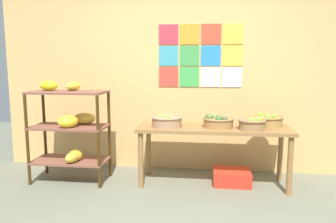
% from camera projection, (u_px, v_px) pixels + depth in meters
% --- Properties ---
extents(back_wall_with_art, '(4.89, 0.07, 2.73)m').
position_uv_depth(back_wall_with_art, '(180.00, 68.00, 4.25)').
color(back_wall_with_art, '#E0AE66').
rests_on(back_wall_with_art, ground).
extents(banana_shelf_unit, '(0.90, 0.55, 1.22)m').
position_uv_depth(banana_shelf_unit, '(71.00, 125.00, 3.88)').
color(banana_shelf_unit, '#3F280C').
rests_on(banana_shelf_unit, ground).
extents(display_table, '(1.77, 0.60, 0.70)m').
position_uv_depth(display_table, '(213.00, 134.00, 3.77)').
color(display_table, olive).
rests_on(display_table, ground).
extents(fruit_basket_back_left, '(0.31, 0.31, 0.14)m').
position_uv_depth(fruit_basket_back_left, '(252.00, 123.00, 3.59)').
color(fruit_basket_back_left, '#987045').
rests_on(fruit_basket_back_left, display_table).
extents(fruit_basket_left, '(0.37, 0.37, 0.15)m').
position_uv_depth(fruit_basket_left, '(167.00, 121.00, 3.73)').
color(fruit_basket_left, '#A97E59').
rests_on(fruit_basket_left, display_table).
extents(fruit_basket_centre, '(0.36, 0.36, 0.16)m').
position_uv_depth(fruit_basket_centre, '(218.00, 121.00, 3.70)').
color(fruit_basket_centre, '#9F723F').
rests_on(fruit_basket_centre, display_table).
extents(fruit_basket_back_right, '(0.36, 0.36, 0.15)m').
position_uv_depth(fruit_basket_back_right, '(268.00, 120.00, 3.80)').
color(fruit_basket_back_right, '#A57E42').
rests_on(fruit_basket_back_right, display_table).
extents(produce_crate_under_table, '(0.44, 0.36, 0.17)m').
position_uv_depth(produce_crate_under_table, '(232.00, 177.00, 3.84)').
color(produce_crate_under_table, red).
rests_on(produce_crate_under_table, ground).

